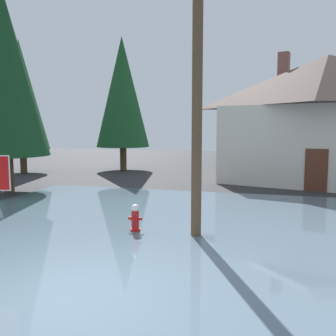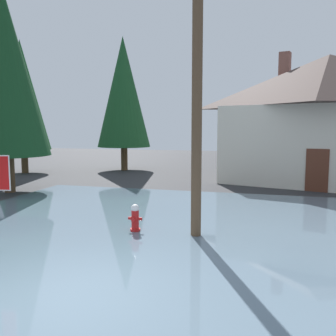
# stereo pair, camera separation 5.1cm
# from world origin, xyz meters

# --- Properties ---
(ground_plane) EXTENTS (80.00, 80.00, 0.10)m
(ground_plane) POSITION_xyz_m (0.00, 0.00, -0.05)
(ground_plane) COLOR #2D2D30
(flood_puddle) EXTENTS (13.52, 12.42, 0.03)m
(flood_puddle) POSITION_xyz_m (-0.23, 4.54, 0.02)
(flood_puddle) COLOR slate
(flood_puddle) RESTS_ON ground
(fire_hydrant) EXTENTS (0.40, 0.35, 0.81)m
(fire_hydrant) POSITION_xyz_m (-0.27, 3.97, 0.40)
(fire_hydrant) COLOR red
(fire_hydrant) RESTS_ON ground
(utility_pole) EXTENTS (1.60, 0.28, 9.48)m
(utility_pole) POSITION_xyz_m (1.49, 3.99, 4.92)
(utility_pole) COLOR brown
(utility_pole) RESTS_ON ground
(house) EXTENTS (11.97, 8.93, 7.27)m
(house) POSITION_xyz_m (6.37, 15.19, 3.50)
(house) COLOR silver
(house) RESTS_ON ground
(pine_tree_tall_left) EXTENTS (3.41, 3.41, 8.53)m
(pine_tree_tall_left) POSITION_xyz_m (-11.93, 14.80, 5.02)
(pine_tree_tall_left) COLOR #4C3823
(pine_tree_tall_left) RESTS_ON ground
(pine_tree_mid_left) EXTENTS (3.78, 3.78, 9.44)m
(pine_tree_mid_left) POSITION_xyz_m (-8.08, 8.49, 5.55)
(pine_tree_mid_left) COLOR #4C3823
(pine_tree_mid_left) RESTS_ON ground
(pine_tree_short_left) EXTENTS (3.64, 3.64, 9.10)m
(pine_tree_short_left) POSITION_xyz_m (-6.20, 17.92, 5.36)
(pine_tree_short_left) COLOR #4C3823
(pine_tree_short_left) RESTS_ON ground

